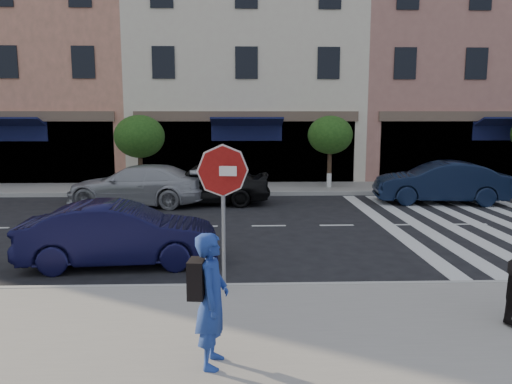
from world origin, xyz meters
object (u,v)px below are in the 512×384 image
(car_near_mid, at_px, (120,234))
(car_far_left, at_px, (137,185))
(car_far_mid, at_px, (206,183))
(car_far_right, at_px, (440,182))
(photographer, at_px, (212,300))
(stop_sign, at_px, (223,185))

(car_near_mid, distance_m, car_far_left, 7.38)
(car_near_mid, xyz_separation_m, car_far_mid, (1.36, 7.41, 0.10))
(car_near_mid, xyz_separation_m, car_far_right, (9.93, 7.30, 0.08))
(car_far_right, bearing_deg, car_far_mid, -83.92)
(photographer, height_order, car_near_mid, photographer)
(photographer, bearing_deg, car_far_left, 22.20)
(car_near_mid, height_order, car_far_right, car_far_right)
(photographer, height_order, car_far_left, photographer)
(stop_sign, bearing_deg, car_near_mid, 145.29)
(car_far_left, height_order, car_far_mid, car_far_mid)
(photographer, xyz_separation_m, car_near_mid, (-2.22, 4.73, -0.31))
(stop_sign, bearing_deg, car_far_right, 58.26)
(photographer, distance_m, car_near_mid, 5.23)
(stop_sign, relative_size, car_far_left, 0.52)
(car_near_mid, distance_m, car_far_mid, 7.53)
(car_far_mid, bearing_deg, photographer, 3.59)
(photographer, distance_m, car_far_mid, 12.17)
(car_far_mid, height_order, car_far_right, car_far_mid)
(car_far_mid, xyz_separation_m, car_far_right, (8.57, -0.11, -0.02))
(photographer, relative_size, car_near_mid, 0.40)
(car_near_mid, bearing_deg, car_far_left, 3.73)
(photographer, relative_size, car_far_right, 0.36)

